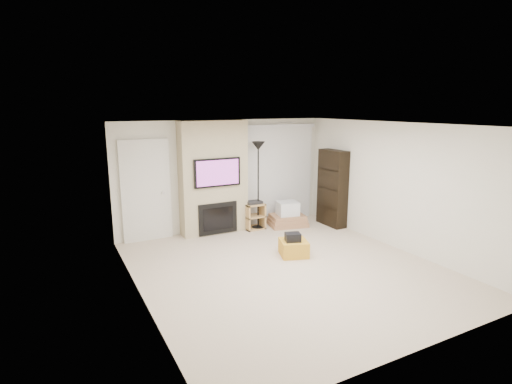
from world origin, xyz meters
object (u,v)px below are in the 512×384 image
floor_lamp (258,161)px  av_stand (254,214)px  bookshelf (332,188)px  ottoman (294,248)px  box_stack (287,217)px

floor_lamp → av_stand: (-0.10, 0.03, -1.24)m
floor_lamp → bookshelf: floor_lamp is taller
floor_lamp → bookshelf: bearing=-18.5°
ottoman → box_stack: bearing=61.4°
box_stack → bookshelf: size_ratio=0.54×
ottoman → av_stand: size_ratio=0.76×
box_stack → ottoman: bearing=-118.6°
floor_lamp → ottoman: bearing=-96.6°
floor_lamp → box_stack: bearing=-9.8°
av_stand → bookshelf: size_ratio=0.37×
floor_lamp → bookshelf: size_ratio=1.12×
ottoman → box_stack: box_stack is taller
av_stand → box_stack: (0.82, -0.15, -0.13)m
floor_lamp → av_stand: bearing=164.4°
box_stack → bookshelf: bookshelf is taller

